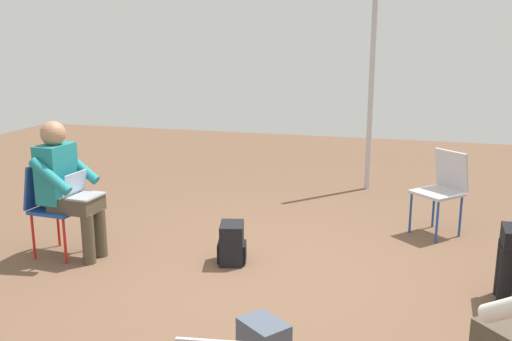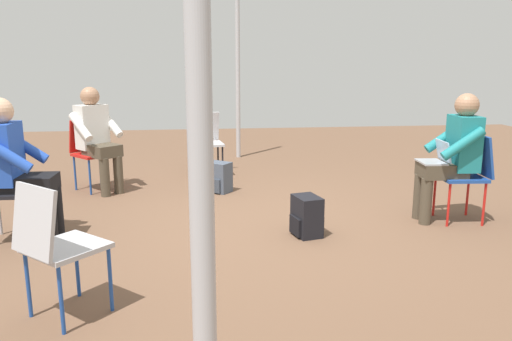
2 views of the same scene
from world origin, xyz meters
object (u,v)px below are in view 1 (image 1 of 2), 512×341
(chair_northeast, at_px, (442,186))
(person_with_laptop, at_px, (66,183))
(backpack_by_empty_chair, at_px, (232,245))
(chair_west, at_px, (52,202))

(chair_northeast, height_order, person_with_laptop, person_with_laptop)
(chair_northeast, height_order, backpack_by_empty_chair, chair_northeast)
(backpack_by_empty_chair, bearing_deg, chair_west, -171.93)
(chair_west, xyz_separation_m, person_with_laptop, (0.17, -0.01, 0.20))
(chair_northeast, bearing_deg, backpack_by_empty_chair, 78.10)
(chair_west, height_order, backpack_by_empty_chair, chair_west)
(backpack_by_empty_chair, bearing_deg, chair_northeast, 35.45)
(chair_northeast, distance_m, chair_west, 3.75)
(chair_northeast, xyz_separation_m, backpack_by_empty_chair, (-1.80, -1.28, -0.34))
(chair_west, bearing_deg, chair_northeast, 118.16)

